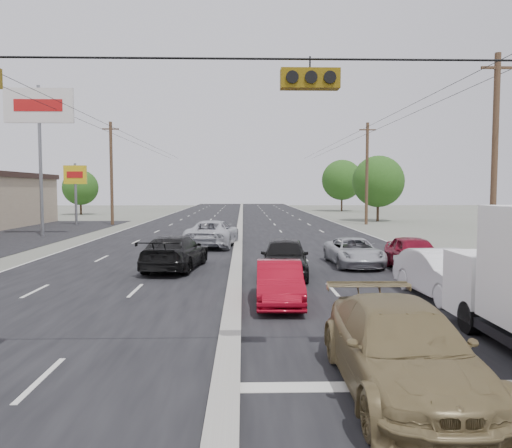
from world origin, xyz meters
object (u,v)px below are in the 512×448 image
object	(u,v)px
pole_sign_billboard	(39,115)
tree_right_far	(342,180)
utility_pole_right_c	(367,173)
red_sedan	(279,283)
queue_car_a	(285,258)
oncoming_near	(175,253)
queue_car_e	(414,254)
queue_car_b	(444,275)
queue_car_c	(354,252)
tan_sedan	(402,351)
oncoming_far	(213,234)
pole_sign_far	(75,180)
utility_pole_left_c	(111,173)
tree_left_far	(80,188)
tree_right_mid	(378,181)
utility_pole_right_b	(495,156)

from	to	relation	value
pole_sign_billboard	tree_right_far	distance (m)	52.05
utility_pole_right_c	red_sedan	distance (m)	36.11
queue_car_a	oncoming_near	xyz separation A→B (m)	(-4.61, 1.90, -0.03)
queue_car_a	queue_car_e	xyz separation A→B (m)	(5.57, 1.09, -0.03)
queue_car_a	queue_car_b	bearing A→B (deg)	-35.23
queue_car_c	red_sedan	bearing A→B (deg)	-119.58
pole_sign_billboard	queue_car_e	size ratio (longest dim) A/B	2.51
utility_pole_right_c	tan_sedan	xyz separation A→B (m)	(-9.50, -40.77, -4.35)
oncoming_near	oncoming_far	xyz separation A→B (m)	(1.11, 8.62, 0.05)
queue_car_b	oncoming_near	size ratio (longest dim) A/B	0.90
pole_sign_far	utility_pole_left_c	bearing A→B (deg)	0.00
tree_left_far	queue_car_c	bearing A→B (deg)	-59.56
utility_pole_right_c	tree_right_mid	distance (m)	5.64
tree_right_far	tree_right_mid	bearing A→B (deg)	-92.29
oncoming_near	pole_sign_billboard	bearing A→B (deg)	-45.21
pole_sign_billboard	queue_car_b	xyz separation A→B (m)	(21.20, -21.42, -8.10)
queue_car_e	utility_pole_right_c	bearing A→B (deg)	81.97
tree_right_far	queue_car_b	xyz separation A→B (m)	(-9.30, -63.42, -4.19)
tree_left_far	queue_car_c	xyz separation A→B (m)	(27.35, -46.54, -3.09)
queue_car_c	oncoming_near	size ratio (longest dim) A/B	0.87
pole_sign_billboard	tree_right_far	bearing A→B (deg)	54.01
utility_pole_left_c	utility_pole_right_b	size ratio (longest dim) A/B	1.00
tan_sedan	queue_car_a	size ratio (longest dim) A/B	1.14
pole_sign_billboard	oncoming_far	bearing A→B (deg)	-27.76
queue_car_a	utility_pole_right_b	bearing A→B (deg)	27.81
red_sedan	queue_car_c	bearing A→B (deg)	64.14
utility_pole_right_c	queue_car_b	size ratio (longest dim) A/B	2.16
queue_car_a	queue_car_b	xyz separation A→B (m)	(4.75, -4.07, -0.02)
utility_pole_right_b	oncoming_far	world-z (taller)	utility_pole_right_b
queue_car_b	oncoming_near	bearing A→B (deg)	143.27
utility_pole_left_c	utility_pole_right_c	distance (m)	25.00
pole_sign_far	oncoming_far	world-z (taller)	pole_sign_far
utility_pole_left_c	queue_car_c	bearing A→B (deg)	-56.08
tree_right_mid	oncoming_near	distance (m)	37.11
pole_sign_far	oncoming_near	bearing A→B (deg)	-64.07
queue_car_c	oncoming_far	size ratio (longest dim) A/B	0.78
tree_right_far	oncoming_far	size ratio (longest dim) A/B	1.42
utility_pole_left_c	queue_car_c	world-z (taller)	utility_pole_left_c
tree_left_far	queue_car_a	size ratio (longest dim) A/B	1.34
tree_right_far	oncoming_near	size ratio (longest dim) A/B	1.58
oncoming_near	utility_pole_left_c	bearing A→B (deg)	-62.96
utility_pole_right_b	tree_left_far	bearing A→B (deg)	127.48
oncoming_near	utility_pole_right_b	bearing A→B (deg)	-163.54
pole_sign_far	tan_sedan	world-z (taller)	pole_sign_far
tree_right_mid	tree_left_far	bearing A→B (deg)	157.93
pole_sign_far	tan_sedan	bearing A→B (deg)	-65.01
utility_pole_left_c	tree_left_far	world-z (taller)	utility_pole_left_c
oncoming_far	utility_pole_right_c	bearing A→B (deg)	-120.51
red_sedan	tree_right_mid	bearing A→B (deg)	72.63
oncoming_far	red_sedan	bearing A→B (deg)	107.16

